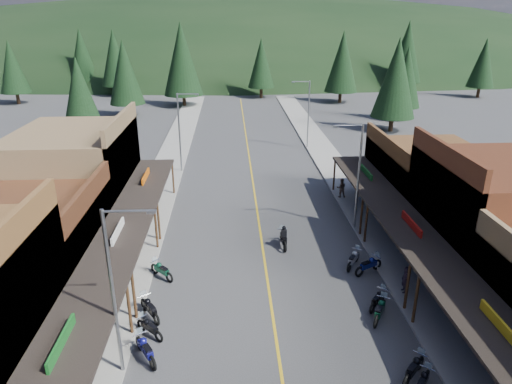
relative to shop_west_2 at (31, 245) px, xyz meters
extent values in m
plane|color=#38383A|center=(13.75, -1.70, -2.53)|extent=(220.00, 220.00, 0.00)
cube|color=gold|center=(13.75, 18.30, -2.53)|extent=(0.15, 90.00, 0.01)
cube|color=gray|center=(5.05, 18.30, -2.46)|extent=(3.40, 94.00, 0.15)
cube|color=gray|center=(22.45, 18.30, -2.46)|extent=(3.40, 94.00, 0.15)
cube|color=brown|center=(3.60, -9.60, 1.57)|extent=(0.30, 10.20, 8.20)
cube|color=black|center=(5.05, -9.60, 0.47)|extent=(3.20, 10.20, 0.18)
cylinder|color=#472D19|center=(6.55, -5.10, -1.03)|extent=(0.16, 0.16, 3.00)
cube|color=#14591E|center=(5.05, -9.60, 0.67)|extent=(0.12, 3.00, 0.70)
cube|color=#3F2111|center=(-0.25, 0.00, -0.03)|extent=(8.00, 9.00, 5.00)
cube|color=#3F2111|center=(3.60, 0.00, 0.57)|extent=(0.30, 9.00, 6.20)
cube|color=black|center=(5.05, 0.00, 0.47)|extent=(3.20, 9.00, 0.18)
cylinder|color=#472D19|center=(6.55, -3.90, -1.03)|extent=(0.16, 0.16, 3.00)
cylinder|color=#472D19|center=(6.55, 3.90, -1.03)|extent=(0.16, 0.16, 3.00)
cube|color=silver|center=(5.05, 0.00, 0.67)|extent=(0.12, 3.00, 0.70)
cube|color=brown|center=(-0.25, 9.60, 0.97)|extent=(8.00, 10.20, 7.00)
cube|color=brown|center=(3.60, 9.60, 1.57)|extent=(0.30, 10.20, 8.20)
cube|color=black|center=(5.05, 9.60, 0.47)|extent=(3.20, 10.20, 0.18)
cylinder|color=#472D19|center=(6.55, 5.10, -1.03)|extent=(0.16, 0.16, 3.00)
cylinder|color=#472D19|center=(6.55, 14.10, -1.03)|extent=(0.16, 0.16, 3.00)
cube|color=#CC590C|center=(5.05, 9.60, 0.67)|extent=(0.12, 3.00, 0.70)
cube|color=black|center=(22.45, -9.60, 0.47)|extent=(3.20, 10.20, 0.18)
cylinder|color=#472D19|center=(20.95, -5.10, -1.03)|extent=(0.16, 0.16, 3.00)
cube|color=gold|center=(22.45, -9.60, 0.67)|extent=(0.12, 3.00, 0.70)
cube|color=#562B19|center=(27.75, 0.00, 0.97)|extent=(8.00, 9.00, 7.00)
cube|color=#562B19|center=(23.90, 0.00, 1.57)|extent=(0.30, 9.00, 8.20)
cube|color=black|center=(22.45, 0.00, 0.47)|extent=(3.20, 9.00, 0.18)
cylinder|color=#472D19|center=(20.95, -3.90, -1.03)|extent=(0.16, 0.16, 3.00)
cylinder|color=#472D19|center=(20.95, 3.90, -1.03)|extent=(0.16, 0.16, 3.00)
cube|color=#B2140F|center=(22.45, 0.00, 0.67)|extent=(0.12, 3.00, 0.70)
cube|color=#4C2D16|center=(27.75, 9.60, -0.03)|extent=(8.00, 10.20, 5.00)
cube|color=#4C2D16|center=(23.90, 9.60, 0.57)|extent=(0.30, 10.20, 6.20)
cube|color=black|center=(22.45, 9.60, 0.47)|extent=(3.20, 10.20, 0.18)
cylinder|color=#472D19|center=(20.95, 5.10, -1.03)|extent=(0.16, 0.16, 3.00)
cylinder|color=#472D19|center=(20.95, 14.10, -1.03)|extent=(0.16, 0.16, 3.00)
cube|color=#14591E|center=(22.45, 9.60, 0.67)|extent=(0.12, 3.00, 0.70)
cylinder|color=gray|center=(6.65, -7.70, 1.47)|extent=(0.16, 0.16, 8.00)
cylinder|color=gray|center=(7.65, -7.70, 5.37)|extent=(2.00, 0.10, 0.10)
cube|color=gray|center=(8.55, -7.70, 5.32)|extent=(0.35, 0.18, 0.12)
cylinder|color=gray|center=(6.65, 20.30, 1.47)|extent=(0.16, 0.16, 8.00)
cylinder|color=gray|center=(7.65, 20.30, 5.37)|extent=(2.00, 0.10, 0.10)
cube|color=gray|center=(8.55, 20.30, 5.32)|extent=(0.35, 0.18, 0.12)
cylinder|color=gray|center=(20.85, 6.30, 1.47)|extent=(0.16, 0.16, 8.00)
cylinder|color=gray|center=(19.85, 6.30, 5.37)|extent=(2.00, 0.10, 0.10)
cube|color=gray|center=(18.95, 6.30, 5.32)|extent=(0.35, 0.18, 0.12)
cylinder|color=gray|center=(20.85, 28.30, 1.47)|extent=(0.16, 0.16, 8.00)
cylinder|color=gray|center=(19.85, 28.30, 5.37)|extent=(2.00, 0.10, 0.10)
cube|color=gray|center=(18.95, 28.30, 5.32)|extent=(0.35, 0.18, 0.12)
ellipsoid|color=black|center=(13.75, 133.30, -2.53)|extent=(310.00, 140.00, 60.00)
cylinder|color=black|center=(-26.25, 60.30, -1.53)|extent=(0.60, 0.60, 2.00)
cone|color=black|center=(-26.25, 60.30, 3.97)|extent=(5.04, 5.04, 9.00)
cylinder|color=black|center=(-10.25, 68.30, -1.53)|extent=(0.60, 0.60, 2.00)
cone|color=black|center=(-10.25, 68.30, 4.72)|extent=(5.88, 5.88, 10.50)
cylinder|color=black|center=(3.75, 56.30, -1.53)|extent=(0.60, 0.60, 2.00)
cone|color=black|center=(3.75, 56.30, 5.47)|extent=(6.72, 6.72, 12.00)
cylinder|color=black|center=(17.75, 64.30, -1.53)|extent=(0.60, 0.60, 2.00)
cone|color=black|center=(17.75, 64.30, 3.97)|extent=(5.04, 5.04, 9.00)
cylinder|color=black|center=(31.75, 58.30, -1.53)|extent=(0.60, 0.60, 2.00)
cone|color=black|center=(31.75, 58.30, 4.72)|extent=(5.88, 5.88, 10.50)
cylinder|color=black|center=(47.75, 70.30, -1.53)|extent=(0.60, 0.60, 2.00)
cone|color=black|center=(47.75, 70.30, 5.47)|extent=(6.72, 6.72, 12.00)
cylinder|color=black|center=(59.75, 62.30, -1.53)|extent=(0.60, 0.60, 2.00)
cone|color=black|center=(59.75, 62.30, 3.97)|extent=(5.04, 5.04, 9.00)
cylinder|color=black|center=(-18.25, 74.30, -1.53)|extent=(0.60, 0.60, 2.00)
cone|color=black|center=(-18.25, 74.30, 4.72)|extent=(5.88, 5.88, 10.50)
cylinder|color=black|center=(-8.25, 38.30, -1.53)|extent=(0.60, 0.60, 2.00)
cone|color=black|center=(-8.25, 38.30, 3.47)|extent=(4.48, 4.48, 8.00)
cylinder|color=black|center=(37.75, 43.30, -1.53)|extent=(0.60, 0.60, 2.00)
cone|color=black|center=(37.75, 43.30, 3.87)|extent=(4.93, 4.93, 8.80)
cylinder|color=black|center=(-4.25, 48.30, -1.53)|extent=(0.60, 0.60, 2.00)
cone|color=black|center=(-4.25, 48.30, 4.27)|extent=(5.38, 5.38, 9.60)
cylinder|color=black|center=(33.75, 36.30, -1.53)|extent=(0.60, 0.60, 2.00)
cone|color=black|center=(33.75, 36.30, 4.67)|extent=(5.82, 5.82, 10.40)
imported|color=black|center=(21.45, -2.37, -1.57)|extent=(0.41, 0.61, 1.62)
imported|color=brown|center=(21.20, 12.28, -1.54)|extent=(0.85, 0.52, 1.69)
camera|label=1|loc=(11.70, -24.19, 12.50)|focal=32.00mm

